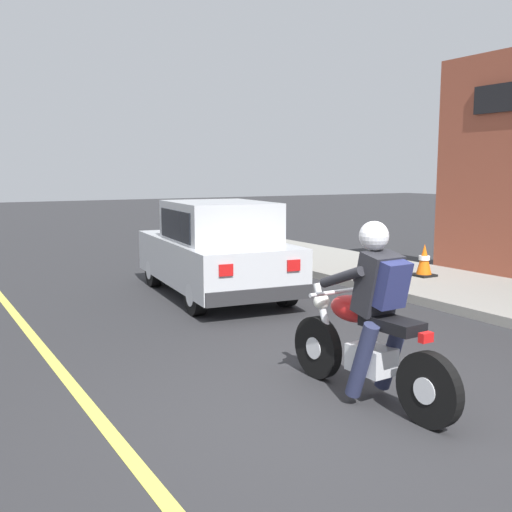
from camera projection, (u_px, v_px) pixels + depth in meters
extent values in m
plane|color=#2B2B2D|center=(355.00, 422.00, 4.92)|extent=(80.00, 80.00, 0.00)
cube|color=gray|center=(470.00, 291.00, 9.97)|extent=(2.60, 22.00, 0.14)
cube|color=#D1C64C|center=(51.00, 359.00, 6.57)|extent=(0.12, 19.80, 0.01)
cylinder|color=black|center=(318.00, 347.00, 5.94)|extent=(0.13, 0.62, 0.62)
cylinder|color=silver|center=(318.00, 347.00, 5.94)|extent=(0.13, 0.22, 0.22)
cylinder|color=black|center=(429.00, 390.00, 4.79)|extent=(0.13, 0.62, 0.62)
cylinder|color=silver|center=(429.00, 390.00, 4.79)|extent=(0.13, 0.22, 0.22)
cube|color=silver|center=(371.00, 359.00, 5.31)|extent=(0.30, 0.41, 0.24)
ellipsoid|color=#B21919|center=(353.00, 309.00, 5.46)|extent=(0.33, 0.53, 0.24)
cube|color=black|center=(392.00, 324.00, 5.07)|extent=(0.29, 0.57, 0.10)
cylinder|color=silver|center=(325.00, 318.00, 5.82)|extent=(0.09, 0.33, 0.68)
cylinder|color=silver|center=(333.00, 292.00, 5.68)|extent=(0.56, 0.07, 0.04)
sphere|color=silver|center=(322.00, 301.00, 5.84)|extent=(0.16, 0.16, 0.16)
cylinder|color=silver|center=(418.00, 379.00, 5.08)|extent=(0.11, 0.55, 0.08)
cube|color=red|center=(426.00, 337.00, 4.77)|extent=(0.12, 0.07, 0.08)
cylinder|color=#282D4C|center=(362.00, 360.00, 5.15)|extent=(0.16, 0.36, 0.71)
cylinder|color=#282D4C|center=(392.00, 353.00, 5.35)|extent=(0.16, 0.36, 0.71)
cube|color=#232328|center=(378.00, 284.00, 5.18)|extent=(0.36, 0.34, 0.57)
cylinder|color=#232328|center=(342.00, 277.00, 5.26)|extent=(0.12, 0.52, 0.26)
cylinder|color=#232328|center=(375.00, 273.00, 5.48)|extent=(0.12, 0.52, 0.26)
sphere|color=silver|center=(374.00, 236.00, 5.17)|extent=(0.26, 0.26, 0.26)
cube|color=navy|center=(391.00, 284.00, 5.04)|extent=(0.29, 0.25, 0.42)
cylinder|color=black|center=(154.00, 270.00, 10.73)|extent=(0.25, 0.62, 0.60)
cylinder|color=silver|center=(154.00, 270.00, 10.73)|extent=(0.24, 0.35, 0.33)
cylinder|color=black|center=(228.00, 265.00, 11.31)|extent=(0.25, 0.62, 0.60)
cylinder|color=silver|center=(228.00, 265.00, 11.31)|extent=(0.24, 0.35, 0.33)
cylinder|color=black|center=(196.00, 295.00, 8.55)|extent=(0.25, 0.62, 0.60)
cylinder|color=silver|center=(196.00, 295.00, 8.55)|extent=(0.24, 0.35, 0.33)
cylinder|color=black|center=(286.00, 287.00, 9.13)|extent=(0.25, 0.62, 0.60)
cylinder|color=silver|center=(286.00, 287.00, 9.13)|extent=(0.24, 0.35, 0.33)
cube|color=#B7BABF|center=(214.00, 260.00, 9.89)|extent=(2.05, 3.86, 0.70)
cube|color=#B7BABF|center=(219.00, 222.00, 9.57)|extent=(1.65, 2.05, 0.66)
cube|color=black|center=(202.00, 221.00, 10.37)|extent=(1.36, 0.50, 0.51)
cube|color=black|center=(175.00, 225.00, 9.28)|extent=(0.20, 1.51, 0.46)
cube|color=black|center=(260.00, 222.00, 9.87)|extent=(0.20, 1.51, 0.46)
cube|color=silver|center=(155.00, 242.00, 11.35)|extent=(0.24, 0.07, 0.14)
cube|color=red|center=(226.00, 270.00, 7.98)|extent=(0.20, 0.06, 0.16)
cube|color=silver|center=(206.00, 240.00, 11.76)|extent=(0.24, 0.07, 0.14)
cube|color=red|center=(293.00, 265.00, 8.39)|extent=(0.20, 0.06, 0.16)
cube|color=#28282B|center=(182.00, 260.00, 11.58)|extent=(1.61, 0.30, 0.20)
cube|color=#28282B|center=(260.00, 295.00, 8.27)|extent=(1.61, 0.30, 0.20)
cube|color=black|center=(424.00, 275.00, 10.99)|extent=(0.36, 0.36, 0.04)
cone|color=orange|center=(424.00, 259.00, 10.95)|extent=(0.28, 0.28, 0.56)
cylinder|color=white|center=(424.00, 258.00, 10.95)|extent=(0.20, 0.20, 0.08)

